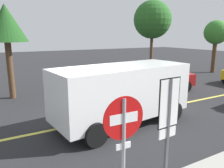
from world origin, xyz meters
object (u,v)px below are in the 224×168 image
at_px(white_van, 123,91).
at_px(tree_centre_verge, 216,33).
at_px(stop_sign, 123,138).
at_px(speed_limit_sign, 168,116).
at_px(tree_right_verge, 6,25).
at_px(car_red_crossing, 158,76).
at_px(tree_left_verge, 152,20).

distance_m(white_van, tree_centre_verge, 14.71).
height_order(stop_sign, speed_limit_sign, speed_limit_sign).
xyz_separation_m(white_van, tree_right_verge, (-3.31, 5.76, 2.54)).
relative_size(car_red_crossing, tree_left_verge, 0.73).
distance_m(speed_limit_sign, tree_left_verge, 15.30).
bearing_deg(car_red_crossing, tree_left_verge, 55.51).
relative_size(white_van, tree_centre_verge, 1.18).
relative_size(speed_limit_sign, tree_left_verge, 0.41).
bearing_deg(stop_sign, tree_centre_verge, 32.29).
bearing_deg(tree_left_verge, car_red_crossing, -124.49).
height_order(white_van, car_red_crossing, white_van).
xyz_separation_m(car_red_crossing, tree_left_verge, (3.27, 4.77, 3.67)).
distance_m(stop_sign, tree_left_verge, 16.09).
bearing_deg(stop_sign, tree_right_verge, 95.39).
height_order(stop_sign, tree_right_verge, tree_right_verge).
bearing_deg(tree_right_verge, speed_limit_sign, -78.15).
height_order(car_red_crossing, tree_left_verge, tree_left_verge).
bearing_deg(white_van, stop_sign, -121.70).
distance_m(stop_sign, car_red_crossing, 10.12).
bearing_deg(tree_left_verge, tree_right_verge, -168.07).
bearing_deg(stop_sign, car_red_crossing, 45.87).
distance_m(tree_left_verge, tree_centre_verge, 5.85).
relative_size(tree_left_verge, tree_right_verge, 1.26).
bearing_deg(white_van, speed_limit_sign, -109.03).
relative_size(speed_limit_sign, white_van, 0.47).
xyz_separation_m(tree_left_verge, tree_right_verge, (-11.21, -2.37, -0.71)).
bearing_deg(car_red_crossing, tree_right_verge, 163.19).
relative_size(tree_centre_verge, tree_right_verge, 0.94).
relative_size(white_van, car_red_crossing, 1.21).
bearing_deg(tree_left_verge, white_van, -134.20).
xyz_separation_m(car_red_crossing, tree_centre_verge, (8.62, 2.64, 2.60)).
bearing_deg(speed_limit_sign, tree_left_verge, 52.29).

